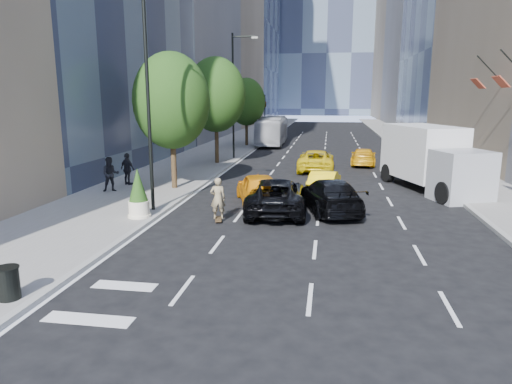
% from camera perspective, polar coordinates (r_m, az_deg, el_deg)
% --- Properties ---
extents(ground, '(160.00, 160.00, 0.00)m').
position_cam_1_polar(ground, '(16.22, 3.82, -6.98)').
color(ground, black).
rests_on(ground, ground).
extents(sidewalk_left, '(6.00, 120.00, 0.15)m').
position_cam_1_polar(sidewalk_left, '(46.75, -3.79, 5.56)').
color(sidewalk_left, slate).
rests_on(sidewalk_left, ground).
extents(sidewalk_right, '(4.00, 120.00, 0.15)m').
position_cam_1_polar(sidewalk_right, '(46.40, 19.83, 4.83)').
color(sidewalk_right, slate).
rests_on(sidewalk_right, ground).
extents(tower_right_far, '(20.00, 24.00, 50.00)m').
position_cam_1_polar(tower_right_far, '(116.83, 20.53, 20.97)').
color(tower_right_far, '#7A6A54').
rests_on(tower_right_far, ground).
extents(lamp_near, '(2.13, 0.22, 10.00)m').
position_cam_1_polar(lamp_near, '(20.77, -12.97, 13.19)').
color(lamp_near, black).
rests_on(lamp_near, sidewalk_left).
extents(lamp_far, '(2.13, 0.22, 10.00)m').
position_cam_1_polar(lamp_far, '(38.08, -2.62, 12.78)').
color(lamp_far, black).
rests_on(lamp_far, sidewalk_left).
extents(tree_near, '(4.20, 4.20, 7.46)m').
position_cam_1_polar(tree_near, '(25.75, -10.53, 11.12)').
color(tree_near, black).
rests_on(tree_near, sidewalk_left).
extents(tree_mid, '(4.50, 4.50, 7.99)m').
position_cam_1_polar(tree_mid, '(35.34, -5.04, 12.00)').
color(tree_mid, black).
rests_on(tree_mid, sidewalk_left).
extents(tree_far, '(3.90, 3.90, 6.92)m').
position_cam_1_polar(tree_far, '(48.06, -1.20, 11.20)').
color(tree_far, black).
rests_on(tree_far, sidewalk_left).
extents(traffic_signal, '(2.48, 0.53, 5.20)m').
position_cam_1_polar(traffic_signal, '(55.84, 1.12, 10.90)').
color(traffic_signal, black).
rests_on(traffic_signal, sidewalk_left).
extents(skateboarder, '(0.73, 0.57, 1.77)m').
position_cam_1_polar(skateboarder, '(19.35, -4.79, -1.14)').
color(skateboarder, '#887855').
rests_on(skateboarder, ground).
extents(black_sedan_lincoln, '(3.07, 5.83, 1.56)m').
position_cam_1_polar(black_sedan_lincoln, '(20.91, 2.49, -0.42)').
color(black_sedan_lincoln, black).
rests_on(black_sedan_lincoln, ground).
extents(black_sedan_mercedes, '(3.44, 5.63, 1.52)m').
position_cam_1_polar(black_sedan_mercedes, '(21.25, 9.19, -0.41)').
color(black_sedan_mercedes, black).
rests_on(black_sedan_mercedes, ground).
extents(taxi_a, '(3.12, 4.93, 1.56)m').
position_cam_1_polar(taxi_a, '(22.50, 0.31, 0.48)').
color(taxi_a, orange).
rests_on(taxi_a, ground).
extents(taxi_b, '(1.87, 4.05, 1.28)m').
position_cam_1_polar(taxi_b, '(25.15, 8.57, 1.25)').
color(taxi_b, yellow).
rests_on(taxi_b, ground).
extents(taxi_c, '(2.47, 5.34, 1.48)m').
position_cam_1_polar(taxi_c, '(32.84, 7.52, 3.95)').
color(taxi_c, yellow).
rests_on(taxi_c, ground).
extents(taxi_d, '(2.17, 4.60, 1.30)m').
position_cam_1_polar(taxi_d, '(36.18, 13.26, 4.32)').
color(taxi_d, '#E4A00C').
rests_on(taxi_d, ground).
extents(city_bus, '(2.80, 10.95, 3.03)m').
position_cam_1_polar(city_bus, '(50.27, 2.04, 7.68)').
color(city_bus, '#B4B6BA').
rests_on(city_bus, ground).
extents(box_truck, '(5.03, 7.93, 3.57)m').
position_cam_1_polar(box_truck, '(27.43, 21.11, 3.95)').
color(box_truck, silver).
rests_on(box_truck, ground).
extents(pedestrian_a, '(1.14, 1.06, 1.88)m').
position_cam_1_polar(pedestrian_a, '(25.87, -17.72, 2.12)').
color(pedestrian_a, black).
rests_on(pedestrian_a, sidewalk_left).
extents(pedestrian_b, '(1.17, 0.87, 1.85)m').
position_cam_1_polar(pedestrian_b, '(27.58, -15.75, 2.78)').
color(pedestrian_b, black).
rests_on(pedestrian_b, sidewalk_left).
extents(trash_can, '(0.55, 0.55, 0.82)m').
position_cam_1_polar(trash_can, '(13.43, -28.55, -10.04)').
color(trash_can, black).
rests_on(trash_can, sidewalk_left).
extents(planter_shrub, '(0.88, 0.88, 2.12)m').
position_cam_1_polar(planter_shrub, '(20.07, -14.50, -0.22)').
color(planter_shrub, beige).
rests_on(planter_shrub, sidewalk_left).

